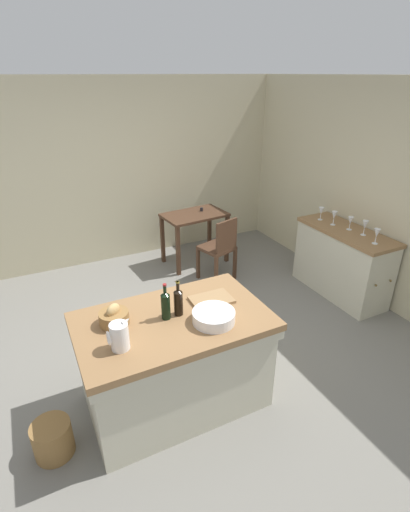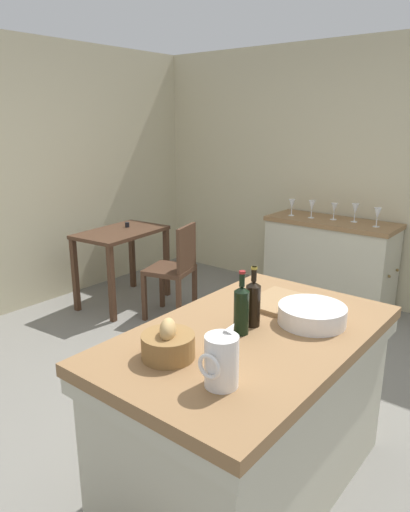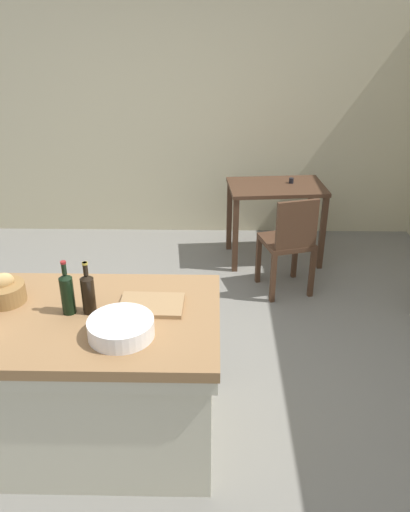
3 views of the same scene
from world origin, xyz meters
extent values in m
plane|color=slate|center=(0.00, 0.00, 0.00)|extent=(6.76, 6.76, 0.00)
cube|color=beige|center=(0.00, 2.60, 1.30)|extent=(5.32, 0.12, 2.60)
cube|color=olive|center=(-0.35, -0.56, 0.84)|extent=(1.52, 0.93, 0.06)
cube|color=beige|center=(-0.35, -0.56, 0.77)|extent=(1.50, 0.91, 0.08)
cube|color=beige|center=(-0.35, -0.56, 0.41)|extent=(1.44, 0.85, 0.81)
cube|color=#472D1E|center=(0.97, 1.87, 0.75)|extent=(0.95, 0.64, 0.04)
cube|color=#472D1E|center=(0.58, 1.58, 0.37)|extent=(0.05, 0.05, 0.73)
cube|color=#472D1E|center=(1.40, 1.66, 0.37)|extent=(0.05, 0.05, 0.73)
cube|color=#472D1E|center=(0.53, 2.07, 0.37)|extent=(0.05, 0.05, 0.73)
cube|color=#472D1E|center=(1.36, 2.15, 0.37)|extent=(0.05, 0.05, 0.73)
cylinder|color=black|center=(1.11, 1.93, 0.80)|extent=(0.04, 0.04, 0.05)
cube|color=#472D1E|center=(1.01, 1.25, 0.47)|extent=(0.50, 0.50, 0.04)
cube|color=#472D1E|center=(1.06, 1.07, 0.70)|extent=(0.35, 0.13, 0.42)
cube|color=#472D1E|center=(1.13, 1.47, 0.22)|extent=(0.05, 0.05, 0.45)
cube|color=#472D1E|center=(0.78, 1.37, 0.22)|extent=(0.05, 0.05, 0.45)
cube|color=#472D1E|center=(1.23, 1.12, 0.22)|extent=(0.05, 0.05, 0.45)
cube|color=#472D1E|center=(0.89, 1.02, 0.22)|extent=(0.05, 0.05, 0.45)
cylinder|color=white|center=(-0.08, -0.74, 0.92)|extent=(0.33, 0.33, 0.09)
cylinder|color=olive|center=(-0.78, -0.42, 0.92)|extent=(0.23, 0.23, 0.11)
ellipsoid|color=tan|center=(-0.78, -0.42, 1.00)|extent=(0.14, 0.13, 0.10)
cube|color=#99754C|center=(0.04, -0.46, 0.88)|extent=(0.35, 0.25, 0.02)
cylinder|color=black|center=(-0.28, -0.52, 0.97)|extent=(0.07, 0.07, 0.20)
cone|color=black|center=(-0.28, -0.52, 1.09)|extent=(0.07, 0.07, 0.02)
cylinder|color=black|center=(-0.28, -0.52, 1.13)|extent=(0.03, 0.03, 0.07)
cylinder|color=#B29933|center=(-0.28, -0.52, 1.16)|extent=(0.03, 0.03, 0.01)
cylinder|color=black|center=(-0.39, -0.53, 0.98)|extent=(0.07, 0.07, 0.21)
cone|color=black|center=(-0.39, -0.53, 1.09)|extent=(0.07, 0.07, 0.02)
cylinder|color=black|center=(-0.39, -0.53, 1.14)|extent=(0.03, 0.03, 0.07)
cylinder|color=maroon|center=(-0.39, -0.53, 1.17)|extent=(0.03, 0.03, 0.01)
camera|label=1|loc=(-1.23, -2.90, 2.62)|focal=26.77mm
camera|label=2|loc=(-2.07, -1.66, 1.84)|focal=32.91mm
camera|label=3|loc=(0.38, -2.92, 2.42)|focal=37.06mm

